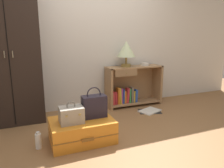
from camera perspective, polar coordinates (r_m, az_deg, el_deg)
name	(u,v)px	position (r m, az deg, el deg)	size (l,w,h in m)	color
ground_plane	(129,141)	(2.73, 4.46, -15.00)	(9.00, 9.00, 0.00)	olive
back_wall	(91,34)	(3.82, -5.55, 13.13)	(6.40, 0.10, 2.60)	silver
wardrobe	(10,53)	(3.38, -25.74, 7.48)	(0.83, 0.47, 2.07)	black
bookshelf	(131,87)	(3.97, 5.17, -0.69)	(1.05, 0.34, 0.73)	#A37A51
table_lamp	(126,50)	(3.79, 3.84, 9.12)	(0.32, 0.32, 0.45)	olive
bowl	(145,64)	(4.05, 8.76, 5.28)	(0.16, 0.16, 0.05)	silver
suitcase_large	(82,130)	(2.70, -8.04, -12.15)	(0.76, 0.54, 0.28)	orange
train_case	(71,115)	(2.55, -10.84, -8.06)	(0.27, 0.22, 0.26)	#A89E8E
handbag	(94,106)	(2.67, -4.82, -5.89)	(0.30, 0.15, 0.39)	#231E2D
bottle	(38,141)	(2.67, -19.12, -14.15)	(0.07, 0.07, 0.20)	white
open_book_on_floor	(150,111)	(3.75, 10.07, -7.13)	(0.44, 0.37, 0.02)	white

